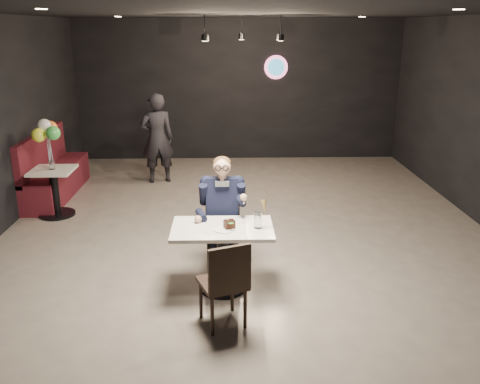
{
  "coord_description": "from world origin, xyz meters",
  "views": [
    {
      "loc": [
        -0.3,
        -6.66,
        2.82
      ],
      "look_at": [
        -0.13,
        -0.94,
        0.95
      ],
      "focal_mm": 38.0,
      "sensor_mm": 36.0,
      "label": 1
    }
  ],
  "objects_px": {
    "chair_far": "(223,232)",
    "sundae_glass": "(258,220)",
    "seated_man": "(223,212)",
    "balloon_vase": "(52,165)",
    "booth_bench": "(55,165)",
    "passerby": "(157,138)",
    "side_table": "(55,191)",
    "chair_near": "(222,281)",
    "main_table": "(223,258)"
  },
  "relations": [
    {
      "from": "chair_far",
      "to": "side_table",
      "type": "bearing_deg",
      "value": 144.15
    },
    {
      "from": "side_table",
      "to": "sundae_glass",
      "type": "bearing_deg",
      "value": -39.55
    },
    {
      "from": "seated_man",
      "to": "side_table",
      "type": "relative_size",
      "value": 1.84
    },
    {
      "from": "chair_far",
      "to": "passerby",
      "type": "bearing_deg",
      "value": 108.48
    },
    {
      "from": "main_table",
      "to": "seated_man",
      "type": "height_order",
      "value": "seated_man"
    },
    {
      "from": "passerby",
      "to": "seated_man",
      "type": "bearing_deg",
      "value": 93.94
    },
    {
      "from": "chair_far",
      "to": "seated_man",
      "type": "bearing_deg",
      "value": 0.0
    },
    {
      "from": "sundae_glass",
      "to": "chair_far",
      "type": "bearing_deg",
      "value": 123.2
    },
    {
      "from": "side_table",
      "to": "booth_bench",
      "type": "bearing_deg",
      "value": 106.7
    },
    {
      "from": "main_table",
      "to": "passerby",
      "type": "relative_size",
      "value": 0.66
    },
    {
      "from": "main_table",
      "to": "side_table",
      "type": "bearing_deg",
      "value": 136.97
    },
    {
      "from": "seated_man",
      "to": "sundae_glass",
      "type": "xyz_separation_m",
      "value": [
        0.38,
        -0.59,
        0.12
      ]
    },
    {
      "from": "booth_bench",
      "to": "passerby",
      "type": "height_order",
      "value": "passerby"
    },
    {
      "from": "main_table",
      "to": "passerby",
      "type": "bearing_deg",
      "value": 106.21
    },
    {
      "from": "passerby",
      "to": "sundae_glass",
      "type": "bearing_deg",
      "value": 96.17
    },
    {
      "from": "chair_near",
      "to": "sundae_glass",
      "type": "relative_size",
      "value": 5.07
    },
    {
      "from": "seated_man",
      "to": "balloon_vase",
      "type": "distance_m",
      "value": 3.22
    },
    {
      "from": "main_table",
      "to": "sundae_glass",
      "type": "bearing_deg",
      "value": -5.25
    },
    {
      "from": "chair_far",
      "to": "sundae_glass",
      "type": "xyz_separation_m",
      "value": [
        0.38,
        -0.59,
        0.38
      ]
    },
    {
      "from": "chair_far",
      "to": "main_table",
      "type": "bearing_deg",
      "value": -90.0
    },
    {
      "from": "seated_man",
      "to": "balloon_vase",
      "type": "bearing_deg",
      "value": 144.15
    },
    {
      "from": "sundae_glass",
      "to": "booth_bench",
      "type": "bearing_deg",
      "value": 133.49
    },
    {
      "from": "chair_near",
      "to": "balloon_vase",
      "type": "relative_size",
      "value": 6.65
    },
    {
      "from": "balloon_vase",
      "to": "booth_bench",
      "type": "bearing_deg",
      "value": 106.7
    },
    {
      "from": "chair_far",
      "to": "passerby",
      "type": "xyz_separation_m",
      "value": [
        -1.23,
        3.68,
        0.38
      ]
    },
    {
      "from": "chair_near",
      "to": "seated_man",
      "type": "relative_size",
      "value": 0.64
    },
    {
      "from": "passerby",
      "to": "main_table",
      "type": "bearing_deg",
      "value": 91.67
    },
    {
      "from": "side_table",
      "to": "balloon_vase",
      "type": "bearing_deg",
      "value": 0.0
    },
    {
      "from": "main_table",
      "to": "chair_near",
      "type": "distance_m",
      "value": 0.7
    },
    {
      "from": "balloon_vase",
      "to": "main_table",
      "type": "bearing_deg",
      "value": -43.03
    },
    {
      "from": "seated_man",
      "to": "booth_bench",
      "type": "distance_m",
      "value": 4.1
    },
    {
      "from": "chair_far",
      "to": "passerby",
      "type": "relative_size",
      "value": 0.55
    },
    {
      "from": "booth_bench",
      "to": "passerby",
      "type": "xyz_separation_m",
      "value": [
        1.68,
        0.8,
        0.28
      ]
    },
    {
      "from": "booth_bench",
      "to": "passerby",
      "type": "bearing_deg",
      "value": 25.42
    },
    {
      "from": "chair_near",
      "to": "sundae_glass",
      "type": "distance_m",
      "value": 0.85
    },
    {
      "from": "side_table",
      "to": "balloon_vase",
      "type": "relative_size",
      "value": 5.67
    },
    {
      "from": "chair_near",
      "to": "passerby",
      "type": "relative_size",
      "value": 0.55
    },
    {
      "from": "chair_far",
      "to": "seated_man",
      "type": "height_order",
      "value": "seated_man"
    },
    {
      "from": "main_table",
      "to": "chair_near",
      "type": "xyz_separation_m",
      "value": [
        0.0,
        -0.69,
        0.09
      ]
    },
    {
      "from": "main_table",
      "to": "chair_far",
      "type": "distance_m",
      "value": 0.56
    },
    {
      "from": "seated_man",
      "to": "booth_bench",
      "type": "xyz_separation_m",
      "value": [
        -2.91,
        2.89,
        -0.16
      ]
    },
    {
      "from": "chair_far",
      "to": "booth_bench",
      "type": "distance_m",
      "value": 4.1
    },
    {
      "from": "main_table",
      "to": "booth_bench",
      "type": "xyz_separation_m",
      "value": [
        -2.91,
        3.44,
        0.18
      ]
    },
    {
      "from": "main_table",
      "to": "seated_man",
      "type": "distance_m",
      "value": 0.65
    },
    {
      "from": "booth_bench",
      "to": "side_table",
      "type": "relative_size",
      "value": 2.84
    },
    {
      "from": "main_table",
      "to": "side_table",
      "type": "xyz_separation_m",
      "value": [
        -2.61,
        2.44,
        0.02
      ]
    },
    {
      "from": "booth_bench",
      "to": "side_table",
      "type": "distance_m",
      "value": 1.06
    },
    {
      "from": "seated_man",
      "to": "side_table",
      "type": "height_order",
      "value": "seated_man"
    },
    {
      "from": "main_table",
      "to": "chair_near",
      "type": "relative_size",
      "value": 1.2
    },
    {
      "from": "sundae_glass",
      "to": "passerby",
      "type": "relative_size",
      "value": 0.11
    }
  ]
}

